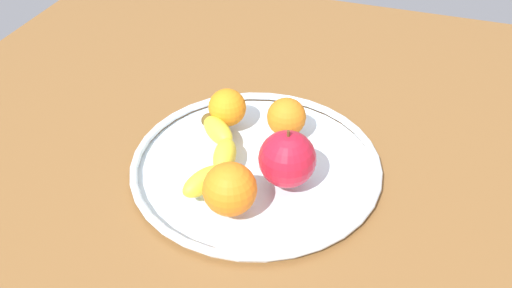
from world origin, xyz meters
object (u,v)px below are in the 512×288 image
at_px(fruit_bowl, 256,164).
at_px(banana, 215,153).
at_px(orange_back_right, 286,117).
at_px(apple, 287,159).
at_px(orange_front_left, 227,107).
at_px(orange_center, 233,190).

height_order(fruit_bowl, banana, banana).
bearing_deg(orange_back_right, apple, -163.51).
xyz_separation_m(banana, orange_front_left, (0.10, 0.02, 0.01)).
bearing_deg(orange_front_left, apple, -128.98).
relative_size(fruit_bowl, orange_back_right, 6.13).
height_order(banana, orange_back_right, orange_back_right).
distance_m(fruit_bowl, banana, 0.06).
distance_m(apple, orange_front_left, 0.16).
distance_m(banana, orange_back_right, 0.13).
relative_size(apple, orange_center, 1.23).
bearing_deg(banana, orange_center, -157.12).
xyz_separation_m(fruit_bowl, orange_back_right, (0.08, -0.02, 0.04)).
distance_m(fruit_bowl, orange_center, 0.12).
bearing_deg(apple, orange_back_right, 16.49).
bearing_deg(orange_center, apple, -33.67).
height_order(banana, apple, apple).
xyz_separation_m(orange_center, orange_back_right, (0.19, -0.02, -0.01)).
bearing_deg(banana, fruit_bowl, -78.93).
bearing_deg(apple, fruit_bowl, 61.47).
distance_m(orange_center, orange_front_left, 0.20).
height_order(apple, orange_back_right, apple).
distance_m(banana, orange_center, 0.10).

